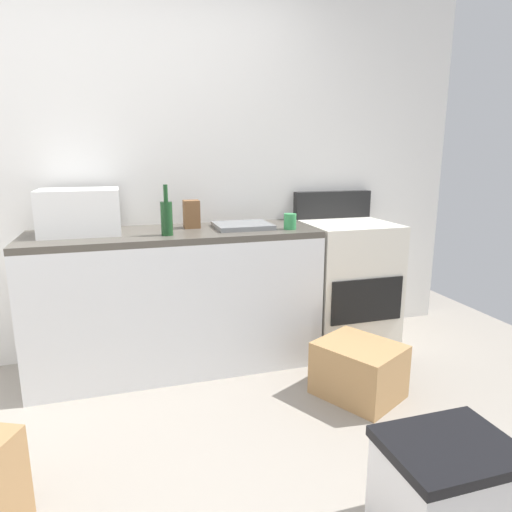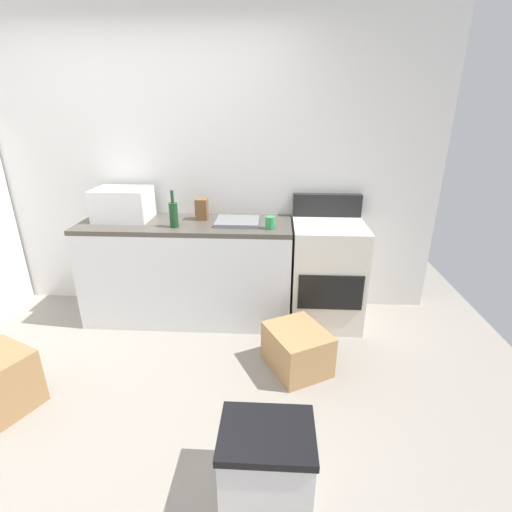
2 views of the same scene
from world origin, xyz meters
The scene contains 11 objects.
ground_plane centered at (0.00, 0.00, 0.00)m, with size 6.00×6.00×0.00m, color gray.
wall_back centered at (0.00, 1.55, 1.30)m, with size 5.00×0.10×2.60m, color silver.
kitchen_counter centered at (0.30, 1.20, 0.45)m, with size 1.80×0.60×0.90m.
stove_oven centered at (1.52, 1.21, 0.47)m, with size 0.60×0.61×1.10m.
microwave centered at (-0.25, 1.26, 1.04)m, with size 0.46×0.34×0.27m, color white.
sink_basin centered at (0.75, 1.20, 0.92)m, with size 0.36×0.32×0.03m, color slate.
wine_bottle centered at (0.24, 1.06, 1.01)m, with size 0.07×0.07×0.30m.
coffee_mug centered at (1.02, 1.06, 0.95)m, with size 0.08×0.08×0.10m, color #338C4C.
knife_block centered at (0.43, 1.29, 0.99)m, with size 0.10×0.10×0.18m, color brown.
cardboard_box_medium centered at (1.24, 0.49, 0.16)m, with size 0.38×0.44×0.32m, color #A37A4C.
storage_bin centered at (1.05, -0.48, 0.19)m, with size 0.46×0.36×0.38m.
Camera 1 is at (-0.01, -1.62, 1.37)m, focal length 31.61 mm.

